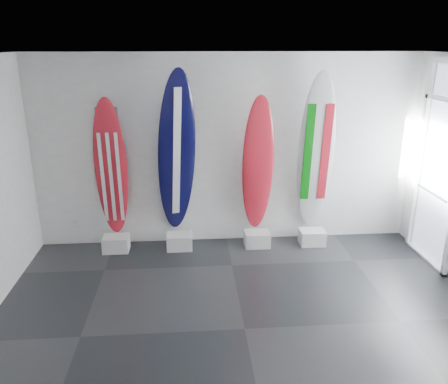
{
  "coord_description": "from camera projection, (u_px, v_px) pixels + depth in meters",
  "views": [
    {
      "loc": [
        -0.58,
        -4.3,
        3.12
      ],
      "look_at": [
        -0.13,
        1.4,
        1.2
      ],
      "focal_mm": 35.64,
      "sensor_mm": 36.0,
      "label": 1
    }
  ],
  "objects": [
    {
      "name": "floor",
      "position": [
        245.0,
        329.0,
        5.1
      ],
      "size": [
        6.0,
        6.0,
        0.0
      ],
      "primitive_type": "plane",
      "color": "black",
      "rests_on": "ground"
    },
    {
      "name": "ceiling",
      "position": [
        249.0,
        56.0,
        4.14
      ],
      "size": [
        6.0,
        6.0,
        0.0
      ],
      "primitive_type": "plane",
      "rotation": [
        3.14,
        0.0,
        0.0
      ],
      "color": "white",
      "rests_on": "wall_back"
    },
    {
      "name": "wall_back",
      "position": [
        227.0,
        151.0,
        6.98
      ],
      "size": [
        6.0,
        0.0,
        6.0
      ],
      "primitive_type": "plane",
      "rotation": [
        1.57,
        0.0,
        0.0
      ],
      "color": "silver",
      "rests_on": "ground"
    },
    {
      "name": "wall_front",
      "position": [
        309.0,
        378.0,
        2.26
      ],
      "size": [
        6.0,
        0.0,
        6.0
      ],
      "primitive_type": "plane",
      "rotation": [
        -1.57,
        0.0,
        0.0
      ],
      "color": "silver",
      "rests_on": "ground"
    },
    {
      "name": "display_block_usa",
      "position": [
        116.0,
        244.0,
        6.99
      ],
      "size": [
        0.4,
        0.3,
        0.24
      ],
      "primitive_type": "cube",
      "color": "silver",
      "rests_on": "floor"
    },
    {
      "name": "surfboard_usa",
      "position": [
        111.0,
        168.0,
        6.7
      ],
      "size": [
        0.49,
        0.22,
        2.16
      ],
      "primitive_type": "ellipsoid",
      "rotation": [
        0.07,
        0.0,
        0.01
      ],
      "color": "maroon",
      "rests_on": "display_block_usa"
    },
    {
      "name": "display_block_navy",
      "position": [
        180.0,
        241.0,
        7.06
      ],
      "size": [
        0.4,
        0.3,
        0.24
      ],
      "primitive_type": "cube",
      "color": "silver",
      "rests_on": "floor"
    },
    {
      "name": "surfboard_navy",
      "position": [
        177.0,
        154.0,
        6.71
      ],
      "size": [
        0.72,
        0.67,
        2.58
      ],
      "primitive_type": "ellipsoid",
      "rotation": [
        0.17,
        0.0,
        0.31
      ],
      "color": "black",
      "rests_on": "display_block_navy"
    },
    {
      "name": "display_block_swiss",
      "position": [
        257.0,
        239.0,
        7.16
      ],
      "size": [
        0.4,
        0.3,
        0.24
      ],
      "primitive_type": "cube",
      "color": "silver",
      "rests_on": "floor"
    },
    {
      "name": "surfboard_swiss",
      "position": [
        258.0,
        165.0,
        6.87
      ],
      "size": [
        0.51,
        0.33,
        2.18
      ],
      "primitive_type": "ellipsoid",
      "rotation": [
        0.1,
        0.0,
        0.06
      ],
      "color": "maroon",
      "rests_on": "display_block_swiss"
    },
    {
      "name": "display_block_italy",
      "position": [
        312.0,
        237.0,
        7.22
      ],
      "size": [
        0.4,
        0.3,
        0.24
      ],
      "primitive_type": "cube",
      "color": "silver",
      "rests_on": "floor"
    },
    {
      "name": "surfboard_italy",
      "position": [
        316.0,
        153.0,
        6.88
      ],
      "size": [
        0.58,
        0.35,
        2.52
      ],
      "primitive_type": "ellipsoid",
      "rotation": [
        0.11,
        0.0,
        -0.01
      ],
      "color": "silver",
      "rests_on": "display_block_italy"
    },
    {
      "name": "wall_outlet",
      "position": [
        75.0,
        224.0,
        7.15
      ],
      "size": [
        0.09,
        0.02,
        0.13
      ],
      "primitive_type": "cube",
      "color": "silver",
      "rests_on": "wall_back"
    },
    {
      "name": "glass_door",
      "position": [
        440.0,
        168.0,
        6.33
      ],
      "size": [
        0.12,
        1.16,
        2.85
      ],
      "primitive_type": null,
      "color": "white",
      "rests_on": "floor"
    }
  ]
}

